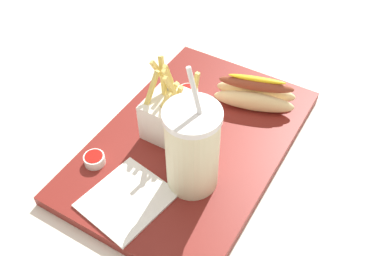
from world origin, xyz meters
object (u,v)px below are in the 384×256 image
Objects in this scene: soda_cup at (192,149)px; ketchup_cup_1 at (188,93)px; napkin_stack at (127,199)px; hot_dog_1 at (255,94)px; ketchup_cup_2 at (94,159)px; fries_basket at (173,114)px.

soda_cup is 5.81× the size of ketchup_cup_1.
ketchup_cup_1 is 0.31× the size of napkin_stack.
ketchup_cup_1 is at bearing 32.62° from soda_cup.
hot_dog_1 is at bearing -2.56° from soda_cup.
soda_cup is 1.39× the size of hot_dog_1.
ketchup_cup_1 is at bearing 8.88° from napkin_stack.
ketchup_cup_2 is (-0.22, 0.05, -0.00)m from ketchup_cup_1.
ketchup_cup_2 is at bearing 147.68° from hot_dog_1.
fries_basket is 4.13× the size of ketchup_cup_2.
ketchup_cup_1 is at bearing -13.06° from ketchup_cup_2.
napkin_stack is at bearing -110.82° from ketchup_cup_2.
fries_basket is 0.17m from napkin_stack.
fries_basket is 0.10m from ketchup_cup_1.
hot_dog_1 is 1.27× the size of napkin_stack.
napkin_stack is (-0.26, -0.04, -0.01)m from ketchup_cup_1.
soda_cup is 0.13m from napkin_stack.
ketchup_cup_2 is (-0.13, 0.08, -0.03)m from fries_basket.
ketchup_cup_2 is 0.10m from napkin_stack.
soda_cup is 0.21m from ketchup_cup_1.
fries_basket reaches higher than ketchup_cup_2.
soda_cup is at bearing -72.18° from ketchup_cup_2.
ketchup_cup_2 is at bearing 107.82° from soda_cup.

